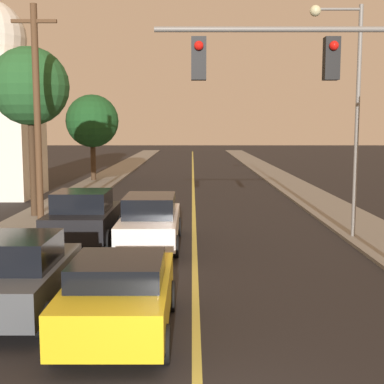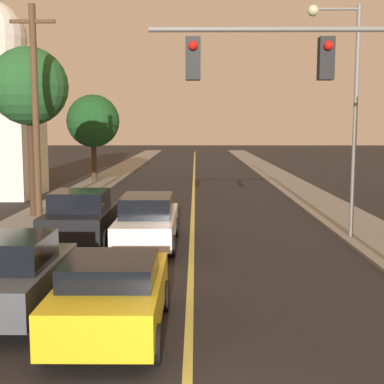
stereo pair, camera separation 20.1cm
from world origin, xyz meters
The scene contains 12 objects.
road_surface centered at (0.00, 36.00, 0.01)m, with size 10.05×80.00×0.01m.
sidewalk_left centered at (-6.28, 36.00, 0.06)m, with size 2.50×80.00×0.12m.
sidewalk_right centered at (6.28, 36.00, 0.06)m, with size 2.50×80.00×0.12m.
car_near_lane_front centered at (-1.41, 3.43, 0.77)m, with size 1.95×3.96×1.46m.
car_near_lane_second centered at (-1.41, 10.72, 0.83)m, with size 1.88×4.91×1.65m.
car_outer_lane_front centered at (-3.62, 4.44, 0.83)m, with size 1.94×3.87×1.65m.
car_outer_lane_second centered at (-3.62, 11.14, 0.87)m, with size 2.06×4.04×1.74m.
traffic_signal_mast centered at (3.29, 5.63, 4.48)m, with size 6.40×0.42×5.99m.
streetlamp_right centered at (5.00, 11.74, 4.93)m, with size 1.73×0.36×7.58m.
utility_pole_left centered at (-5.63, 13.28, 4.26)m, with size 1.60×0.24×7.95m.
tree_left_near centered at (-6.64, 15.91, 5.39)m, with size 3.16×3.16×6.88m.
tree_left_far centered at (-6.85, 30.52, 4.13)m, with size 3.57×3.57×5.82m.
Camera 1 is at (-0.08, -6.03, 3.82)m, focal length 50.00 mm.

